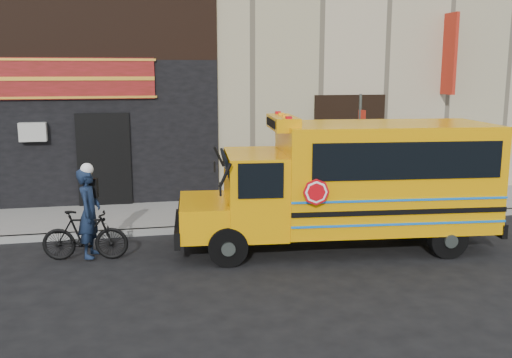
{
  "coord_description": "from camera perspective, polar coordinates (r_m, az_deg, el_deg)",
  "views": [
    {
      "loc": [
        -2.24,
        -10.79,
        3.86
      ],
      "look_at": [
        0.38,
        1.85,
        1.4
      ],
      "focal_mm": 40.0,
      "sensor_mm": 36.0,
      "label": 1
    }
  ],
  "objects": [
    {
      "name": "building",
      "position": [
        21.47,
        -6.03,
        16.79
      ],
      "size": [
        20.0,
        10.7,
        12.0
      ],
      "color": "tan",
      "rests_on": "sidewalk"
    },
    {
      "name": "sidewalk",
      "position": [
        15.52,
        -3.06,
        -3.34
      ],
      "size": [
        40.0,
        3.0,
        0.15
      ],
      "primitive_type": "cube",
      "color": "slate",
      "rests_on": "ground"
    },
    {
      "name": "school_bus",
      "position": [
        12.59,
        9.78,
        -0.13
      ],
      "size": [
        7.06,
        2.74,
        2.92
      ],
      "color": "black",
      "rests_on": "ground"
    },
    {
      "name": "ground",
      "position": [
        11.67,
        0.02,
        -8.52
      ],
      "size": [
        120.0,
        120.0,
        0.0
      ],
      "primitive_type": "plane",
      "color": "black",
      "rests_on": "ground"
    },
    {
      "name": "cyclist",
      "position": [
        12.25,
        -16.32,
        -3.49
      ],
      "size": [
        0.58,
        0.76,
        1.86
      ],
      "primitive_type": "imported",
      "rotation": [
        0.0,
        0.0,
        1.35
      ],
      "color": "#101B32",
      "rests_on": "ground"
    },
    {
      "name": "sign_pole",
      "position": [
        15.27,
        10.29,
        2.85
      ],
      "size": [
        0.1,
        0.28,
        3.27
      ],
      "color": "#434B46",
      "rests_on": "ground"
    },
    {
      "name": "bicycle",
      "position": [
        12.3,
        -16.73,
        -5.41
      ],
      "size": [
        1.8,
        0.73,
        1.05
      ],
      "primitive_type": "imported",
      "rotation": [
        0.0,
        0.0,
        1.43
      ],
      "color": "black",
      "rests_on": "ground"
    },
    {
      "name": "curb",
      "position": [
        14.09,
        -2.13,
        -4.8
      ],
      "size": [
        40.0,
        0.2,
        0.15
      ],
      "primitive_type": "cube",
      "color": "gray",
      "rests_on": "ground"
    }
  ]
}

